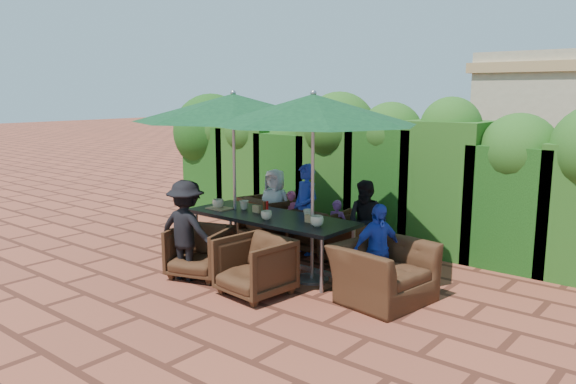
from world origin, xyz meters
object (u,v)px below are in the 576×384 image
Objects in this scene: chair_far_left at (271,217)px; chair_near_left at (200,249)px; dining_table at (270,221)px; chair_near_right at (255,264)px; chair_far_right at (351,239)px; umbrella_right at (313,110)px; chair_end_right at (384,263)px; umbrella_left at (233,108)px; chair_far_mid at (320,228)px.

chair_near_left is at bearing 119.41° from chair_far_left.
chair_far_left is (-0.91, 1.05, -0.26)m from dining_table.
chair_far_right is at bearing 89.84° from chair_near_right.
umbrella_right is (0.77, -0.05, 1.54)m from dining_table.
chair_near_right is at bearing -103.53° from umbrella_right.
chair_end_right reaches higher than chair_far_left.
umbrella_left is 2.36m from chair_near_right.
umbrella_left is 2.11m from chair_far_left.
umbrella_left is 2.66× the size of chair_end_right.
dining_table is 1.87m from chair_end_right.
umbrella_right is 2.50× the size of chair_end_right.
chair_far_left is 1.10× the size of chair_far_mid.
umbrella_left is 3.60× the size of chair_near_right.
umbrella_right is at bearing 14.42° from chair_near_left.
dining_table is 3.25× the size of chair_far_mid.
umbrella_left reaches higher than chair_far_left.
chair_far_mid is at bearing -3.25° from chair_far_right.
umbrella_left is 1.06× the size of umbrella_right.
chair_near_left is (-1.25, -0.82, -1.84)m from umbrella_right.
chair_end_right reaches higher than chair_near_right.
dining_table is at bearing 147.85° from chair_far_left.
chair_end_right is (1.86, -0.10, -0.21)m from dining_table.
chair_far_mid is (0.07, 1.06, -0.29)m from dining_table.
chair_far_mid is 1.08× the size of chair_far_right.
umbrella_right is 3.57× the size of chair_near_left.
dining_table is 2.97× the size of chair_far_left.
chair_far_right is 2.16m from chair_near_left.
umbrella_left is at bearing 120.29° from chair_far_left.
chair_far_left is at bearing 132.43° from chair_near_right.
chair_far_left is 0.79× the size of chair_end_right.
umbrella_right reaches higher than chair_end_right.
chair_near_right is (0.56, -0.92, -0.28)m from dining_table.
umbrella_left is at bearing 82.55° from chair_near_left.
umbrella_left is 2.25m from chair_far_mid.
chair_far_right is 0.95× the size of chair_near_left.
chair_far_left is 2.99m from chair_end_right.
chair_near_right is (-0.19, -1.82, 0.04)m from chair_far_right.
umbrella_left is at bearing 43.86° from chair_far_right.
chair_end_right reaches higher than chair_near_left.
chair_far_left is at bearing 130.92° from dining_table.
umbrella_right reaches higher than chair_near_left.
umbrella_left is at bearing 96.65° from chair_end_right.
chair_near_right is 0.74× the size of chair_end_right.
chair_end_right is (1.08, -0.05, -1.75)m from umbrella_right.
chair_far_left is at bearing 75.63° from chair_end_right.
dining_table reaches higher than chair_far_right.
umbrella_right is (1.42, -0.02, -0.00)m from umbrella_left.
chair_near_right is at bearing -21.41° from chair_near_left.
umbrella_right is 3.18× the size of chair_far_left.
chair_far_right is 0.66× the size of chair_end_right.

